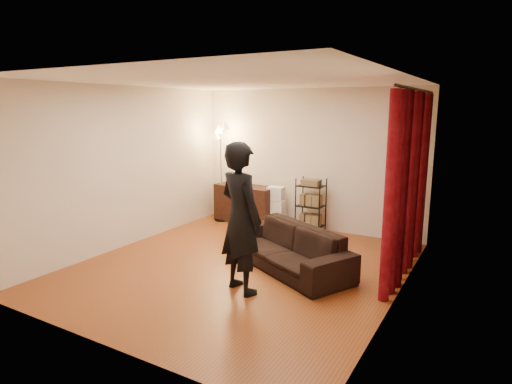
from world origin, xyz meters
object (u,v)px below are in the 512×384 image
Objects in this scene: media_cabinet at (246,204)px; wire_shelf at (311,206)px; sofa at (287,247)px; floor_lamp at (221,173)px; person at (241,218)px; storage_boxes at (276,207)px.

wire_shelf is at bearing 4.05° from media_cabinet.
floor_lamp reaches higher than sofa.
person is 0.97× the size of floor_lamp.
storage_boxes reaches higher than media_cabinet.
media_cabinet is at bearing 14.44° from floor_lamp.
person is at bearing -51.45° from floor_lamp.
sofa is at bearing -36.60° from floor_lamp.
media_cabinet is at bearing -37.54° from person.
storage_boxes is (-1.01, 2.93, -0.56)m from person.
sofa is 3.05m from floor_lamp.
person is at bearing -71.71° from sofa.
storage_boxes is at bearing 6.82° from media_cabinet.
person is at bearing -71.04° from storage_boxes.
floor_lamp reaches higher than storage_boxes.
floor_lamp is at bearing -29.37° from person.
floor_lamp is at bearing -175.34° from wire_shelf.
floor_lamp reaches higher than wire_shelf.
storage_boxes is at bearing 177.72° from wire_shelf.
storage_boxes is (-1.17, 1.91, 0.09)m from sofa.
wire_shelf reaches higher than storage_boxes.
floor_lamp is (-1.22, -0.14, 0.59)m from storage_boxes.
person reaches higher than sofa.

